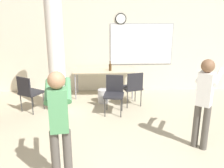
{
  "coord_description": "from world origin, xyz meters",
  "views": [
    {
      "loc": [
        -0.03,
        -1.97,
        2.39
      ],
      "look_at": [
        0.14,
        2.38,
        1.02
      ],
      "focal_mm": 40.0,
      "sensor_mm": 36.0,
      "label": 1
    }
  ],
  "objects": [
    {
      "name": "wall_back",
      "position": [
        0.02,
        5.06,
        1.4
      ],
      "size": [
        8.0,
        0.15,
        2.8
      ],
      "color": "beige",
      "rests_on": "ground_plane"
    },
    {
      "name": "person_playing_front",
      "position": [
        -0.61,
        1.01,
        0.96
      ],
      "size": [
        0.42,
        0.62,
        1.63
      ],
      "color": "#514C47",
      "rests_on": "ground_plane"
    },
    {
      "name": "chair_table_right",
      "position": [
        0.7,
        3.79,
        0.51
      ],
      "size": [
        0.54,
        0.54,
        0.87
      ],
      "color": "#232328",
      "rests_on": "ground_plane"
    },
    {
      "name": "support_pillar",
      "position": [
        -1.07,
        3.56,
        1.4
      ],
      "size": [
        0.37,
        0.37,
        2.8
      ],
      "color": "white",
      "rests_on": "ground_plane"
    },
    {
      "name": "chair_table_front",
      "position": [
        0.22,
        3.4,
        0.51
      ],
      "size": [
        0.5,
        0.5,
        0.87
      ],
      "color": "#232328",
      "rests_on": "ground_plane"
    },
    {
      "name": "waste_bin",
      "position": [
        -0.03,
        4.04,
        0.17
      ],
      "size": [
        0.27,
        0.27,
        0.35
      ],
      "color": "#B2B2B7",
      "rests_on": "ground_plane"
    },
    {
      "name": "person_playing_side",
      "position": [
        1.66,
        1.86,
        0.93
      ],
      "size": [
        0.58,
        0.64,
        1.58
      ],
      "color": "#514C47",
      "rests_on": "ground_plane"
    },
    {
      "name": "bottle_on_table",
      "position": [
        0.17,
        4.47,
        0.83
      ],
      "size": [
        0.07,
        0.07,
        0.26
      ],
      "color": "#4C3319",
      "rests_on": "folding_table"
    },
    {
      "name": "chair_near_pillar",
      "position": [
        -1.74,
        3.52,
        0.51
      ],
      "size": [
        0.6,
        0.6,
        0.87
      ],
      "color": "#232328",
      "rests_on": "ground_plane"
    },
    {
      "name": "folding_table",
      "position": [
        -0.0,
        4.56,
        0.68
      ],
      "size": [
        1.63,
        0.66,
        0.73
      ],
      "color": "tan",
      "rests_on": "ground_plane"
    }
  ]
}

